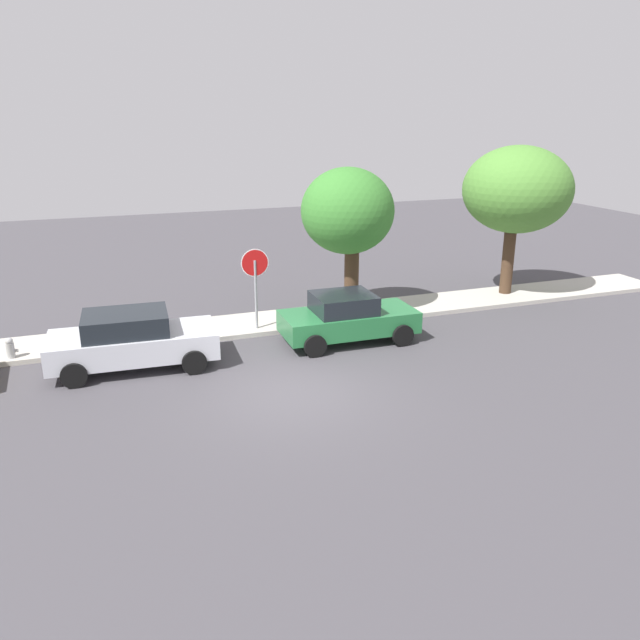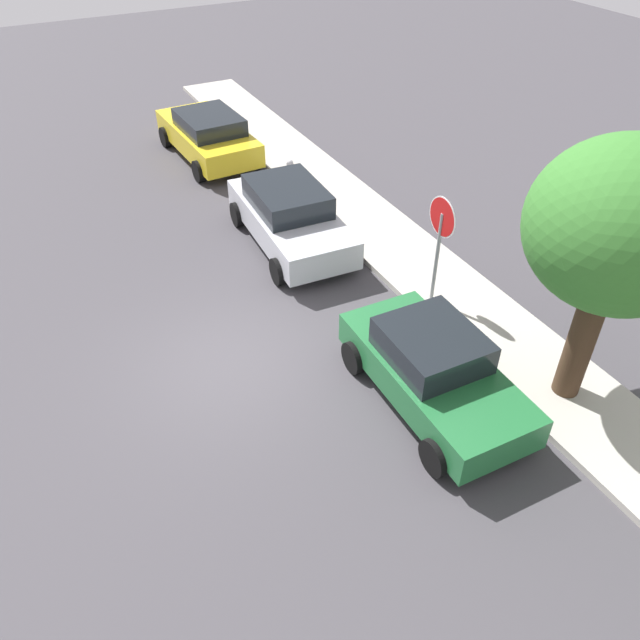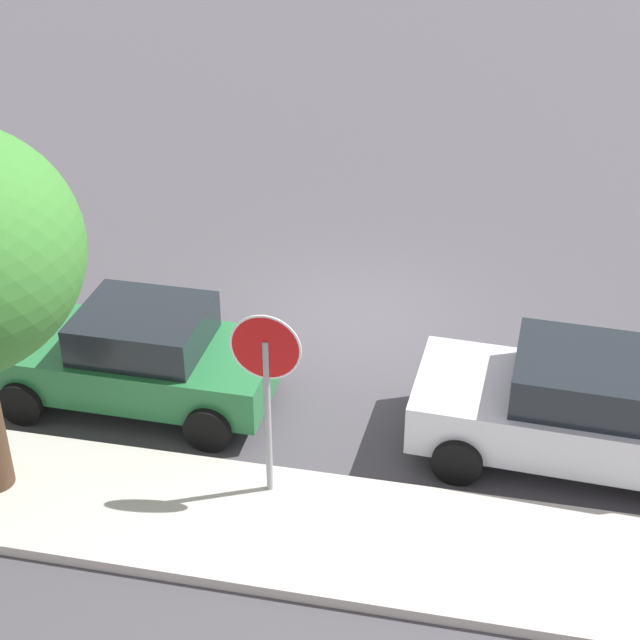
% 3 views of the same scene
% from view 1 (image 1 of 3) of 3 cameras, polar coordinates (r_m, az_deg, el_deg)
% --- Properties ---
extents(ground_plane, '(60.00, 60.00, 0.00)m').
position_cam_1_polar(ground_plane, '(15.17, -2.50, -6.65)').
color(ground_plane, '#423F44').
extents(sidewalk_curb, '(32.00, 2.05, 0.14)m').
position_cam_1_polar(sidewalk_curb, '(19.77, -6.96, -0.47)').
color(sidewalk_curb, '#B2ADA3').
rests_on(sidewalk_curb, ground_plane).
extents(stop_sign, '(0.84, 0.08, 2.61)m').
position_cam_1_polar(stop_sign, '(18.78, -5.94, 4.10)').
color(stop_sign, gray).
rests_on(stop_sign, ground_plane).
extents(parked_car_green, '(3.95, 1.99, 1.46)m').
position_cam_1_polar(parked_car_green, '(18.24, 2.52, 0.22)').
color(parked_car_green, '#236B38').
rests_on(parked_car_green, ground_plane).
extents(parked_car_silver, '(4.37, 2.20, 1.53)m').
position_cam_1_polar(parked_car_silver, '(17.05, -16.83, -1.74)').
color(parked_car_silver, silver).
rests_on(parked_car_silver, ground_plane).
extents(street_tree_near_corner, '(2.99, 2.99, 4.83)m').
position_cam_1_polar(street_tree_near_corner, '(20.19, 2.55, 9.80)').
color(street_tree_near_corner, '#422D1E').
rests_on(street_tree_near_corner, ground_plane).
extents(street_tree_mid_block, '(3.80, 3.80, 5.39)m').
position_cam_1_polar(street_tree_mid_block, '(23.37, 17.57, 11.24)').
color(street_tree_mid_block, '#422D1E').
rests_on(street_tree_mid_block, ground_plane).
extents(fire_hydrant, '(0.30, 0.22, 0.72)m').
position_cam_1_polar(fire_hydrant, '(18.73, -26.44, -2.48)').
color(fire_hydrant, '#A5A5A8').
rests_on(fire_hydrant, ground_plane).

